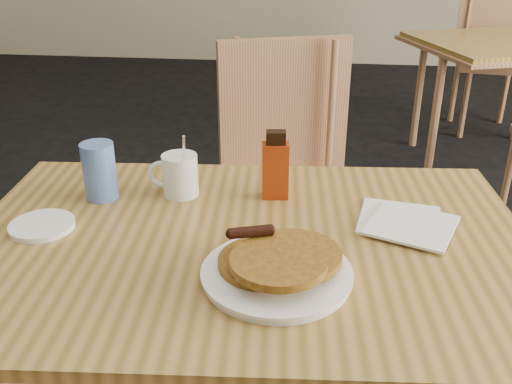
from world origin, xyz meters
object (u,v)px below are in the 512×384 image
main_table (247,257)px  chair_main_far (281,165)px  syrup_bottle (275,167)px  pancake_plate (278,267)px  blue_tumbler (99,171)px  coffee_mug (179,174)px  chair_neighbor_far (491,45)px

main_table → chair_main_far: (0.01, 0.77, -0.11)m
main_table → syrup_bottle: (0.04, 0.20, 0.12)m
pancake_plate → blue_tumbler: bearing=146.5°
chair_main_far → pancake_plate: 0.92m
coffee_mug → blue_tumbler: bearing=-156.4°
syrup_bottle → blue_tumbler: size_ratio=1.22×
chair_main_far → coffee_mug: bearing=-127.5°
main_table → chair_neighbor_far: (1.25, 3.07, -0.14)m
chair_neighbor_far → blue_tumbler: 3.35m
chair_main_far → blue_tumbler: size_ratio=7.47×
pancake_plate → syrup_bottle: (-0.03, 0.34, 0.05)m
main_table → chair_main_far: chair_main_far is taller
main_table → blue_tumbler: bearing=157.0°
main_table → chair_neighbor_far: chair_neighbor_far is taller
chair_main_far → syrup_bottle: size_ratio=6.15×
chair_neighbor_far → syrup_bottle: bearing=-104.0°
chair_neighbor_far → pancake_plate: (-1.18, -3.21, 0.21)m
pancake_plate → blue_tumbler: (-0.43, 0.29, 0.04)m
coffee_mug → main_table: bearing=-34.3°
chair_neighbor_far → pancake_plate: 3.42m
chair_main_far → syrup_bottle: chair_main_far is taller
pancake_plate → coffee_mug: size_ratio=1.77×
main_table → blue_tumbler: blue_tumbler is taller
blue_tumbler → chair_main_far: bearing=59.1°
chair_main_far → chair_neighbor_far: chair_main_far is taller
chair_main_far → coffee_mug: chair_main_far is taller
pancake_plate → blue_tumbler: 0.52m
main_table → chair_neighbor_far: 3.32m
syrup_bottle → main_table: bearing=-107.2°
chair_main_far → syrup_bottle: (0.03, -0.57, 0.23)m
main_table → coffee_mug: 0.28m
chair_main_far → coffee_mug: (-0.19, -0.58, 0.21)m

